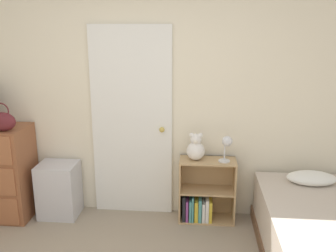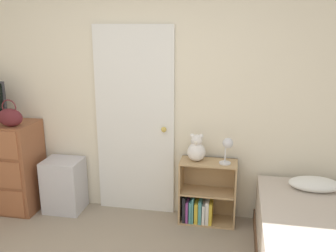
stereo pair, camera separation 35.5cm
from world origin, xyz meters
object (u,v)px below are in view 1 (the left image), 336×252
(teddy_bear, at_px, (196,148))
(handbag, at_px, (2,121))
(bookshelf, at_px, (203,197))
(bed, at_px, (331,246))
(desk_lamp, at_px, (227,144))
(storage_bin, at_px, (59,190))

(teddy_bear, bearing_deg, handbag, -173.18)
(bookshelf, xyz_separation_m, bed, (1.04, -0.82, 0.01))
(desk_lamp, xyz_separation_m, bed, (0.82, -0.77, -0.60))
(handbag, height_order, bed, handbag)
(handbag, height_order, bookshelf, handbag)
(bookshelf, xyz_separation_m, teddy_bear, (-0.09, -0.00, 0.54))
(handbag, relative_size, storage_bin, 0.48)
(teddy_bear, height_order, bed, teddy_bear)
(handbag, distance_m, bed, 3.17)
(bed, bearing_deg, bookshelf, 141.73)
(handbag, relative_size, bed, 0.15)
(storage_bin, bearing_deg, handbag, -156.64)
(storage_bin, bearing_deg, teddy_bear, 1.46)
(teddy_bear, xyz_separation_m, desk_lamp, (0.31, -0.04, 0.07))
(handbag, relative_size, desk_lamp, 1.04)
(desk_lamp, distance_m, bed, 1.27)
(storage_bin, xyz_separation_m, bed, (2.57, -0.78, -0.03))
(handbag, distance_m, storage_bin, 0.93)
(bookshelf, height_order, teddy_bear, teddy_bear)
(handbag, relative_size, teddy_bear, 1.00)
(teddy_bear, bearing_deg, desk_lamp, -7.44)
(desk_lamp, bearing_deg, teddy_bear, 172.56)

